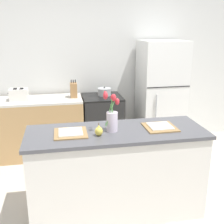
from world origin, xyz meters
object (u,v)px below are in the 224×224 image
object	(u,v)px
cooking_pot	(104,92)
knife_block	(74,90)
pear_figurine	(99,131)
refrigerator	(160,96)
toaster	(19,94)
plate_setting_left	(71,133)
plate_setting_right	(160,127)
stove_range	(102,124)
flower_vase	(112,117)

from	to	relation	value
cooking_pot	knife_block	distance (m)	0.48
pear_figurine	knife_block	size ratio (longest dim) A/B	0.47
refrigerator	cooking_pot	world-z (taller)	refrigerator
toaster	pear_figurine	bearing A→B (deg)	-60.97
plate_setting_left	plate_setting_right	bearing A→B (deg)	0.00
knife_block	stove_range	bearing A→B (deg)	-1.94
toaster	cooking_pot	size ratio (longest dim) A/B	1.35
plate_setting_left	toaster	distance (m)	1.72
stove_range	plate_setting_left	xyz separation A→B (m)	(-0.56, -1.60, 0.49)
plate_setting_left	knife_block	size ratio (longest dim) A/B	1.18
flower_vase	pear_figurine	distance (m)	0.20
toaster	plate_setting_right	bearing A→B (deg)	-44.94
refrigerator	pear_figurine	xyz separation A→B (m)	(-1.24, -1.70, 0.12)
refrigerator	flower_vase	world-z (taller)	refrigerator
refrigerator	plate_setting_left	distance (m)	2.20
flower_vase	pear_figurine	xyz separation A→B (m)	(-0.15, -0.10, -0.10)
refrigerator	plate_setting_right	size ratio (longest dim) A/B	5.40
pear_figurine	knife_block	xyz separation A→B (m)	(-0.14, 1.71, 0.03)
stove_range	flower_vase	distance (m)	1.73
stove_range	cooking_pot	size ratio (longest dim) A/B	4.32
stove_range	refrigerator	world-z (taller)	refrigerator
stove_range	plate_setting_left	world-z (taller)	plate_setting_left
plate_setting_left	plate_setting_right	world-z (taller)	same
toaster	flower_vase	bearing A→B (deg)	-55.77
pear_figurine	plate_setting_right	distance (m)	0.66
flower_vase	cooking_pot	xyz separation A→B (m)	(0.19, 1.65, -0.12)
stove_range	knife_block	size ratio (longest dim) A/B	3.32
refrigerator	plate_setting_right	bearing A→B (deg)	-110.39
stove_range	plate_setting_left	size ratio (longest dim) A/B	2.80
flower_vase	plate_setting_right	xyz separation A→B (m)	(0.51, 0.01, -0.14)
plate_setting_right	toaster	world-z (taller)	toaster
stove_range	cooking_pot	world-z (taller)	cooking_pot
flower_vase	plate_setting_left	distance (m)	0.43
plate_setting_right	knife_block	bearing A→B (deg)	116.14
stove_range	refrigerator	bearing A→B (deg)	0.04
flower_vase	toaster	xyz separation A→B (m)	(-1.08, 1.59, -0.10)
toaster	knife_block	xyz separation A→B (m)	(0.80, 0.03, 0.03)
knife_block	refrigerator	bearing A→B (deg)	-0.58
flower_vase	plate_setting_left	size ratio (longest dim) A/B	1.28
stove_range	plate_setting_right	distance (m)	1.71
refrigerator	pear_figurine	size ratio (longest dim) A/B	13.76
stove_range	toaster	distance (m)	1.34
plate_setting_left	cooking_pot	bearing A→B (deg)	69.96
cooking_pot	refrigerator	bearing A→B (deg)	-2.89
plate_setting_right	knife_block	size ratio (longest dim) A/B	1.18
flower_vase	plate_setting_left	bearing A→B (deg)	179.20
pear_figurine	toaster	xyz separation A→B (m)	(-0.94, 1.69, 0.00)
stove_range	pear_figurine	size ratio (longest dim) A/B	7.14
flower_vase	stove_range	bearing A→B (deg)	84.70
toaster	knife_block	size ratio (longest dim) A/B	1.04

